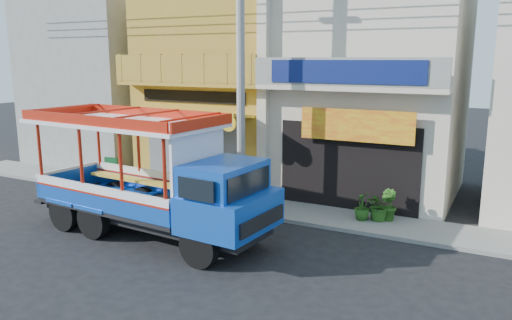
{
  "coord_description": "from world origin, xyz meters",
  "views": [
    {
      "loc": [
        6.66,
        -10.34,
        4.94
      ],
      "look_at": [
        -0.05,
        2.5,
        1.99
      ],
      "focal_mm": 35.0,
      "sensor_mm": 36.0,
      "label": 1
    }
  ],
  "objects_px": {
    "green_sign": "(112,170)",
    "potted_plant_b": "(388,205)",
    "songthaew_truck": "(163,181)",
    "potted_plant_a": "(380,205)",
    "potted_plant_c": "(362,206)",
    "utility_pole": "(245,55)"
  },
  "relations": [
    {
      "from": "utility_pole",
      "to": "songthaew_truck",
      "type": "relative_size",
      "value": 3.66
    },
    {
      "from": "songthaew_truck",
      "to": "potted_plant_a",
      "type": "xyz_separation_m",
      "value": [
        4.93,
        4.07,
        -1.1
      ]
    },
    {
      "from": "potted_plant_a",
      "to": "potted_plant_c",
      "type": "bearing_deg",
      "value": 151.56
    },
    {
      "from": "utility_pole",
      "to": "green_sign",
      "type": "relative_size",
      "value": 30.58
    },
    {
      "from": "green_sign",
      "to": "potted_plant_c",
      "type": "xyz_separation_m",
      "value": [
        10.42,
        -0.36,
        0.04
      ]
    },
    {
      "from": "utility_pole",
      "to": "potted_plant_c",
      "type": "height_order",
      "value": "utility_pole"
    },
    {
      "from": "utility_pole",
      "to": "potted_plant_a",
      "type": "relative_size",
      "value": 30.04
    },
    {
      "from": "potted_plant_c",
      "to": "songthaew_truck",
      "type": "bearing_deg",
      "value": -42.87
    },
    {
      "from": "green_sign",
      "to": "potted_plant_a",
      "type": "relative_size",
      "value": 0.98
    },
    {
      "from": "songthaew_truck",
      "to": "potted_plant_a",
      "type": "relative_size",
      "value": 8.2
    },
    {
      "from": "songthaew_truck",
      "to": "potted_plant_a",
      "type": "bearing_deg",
      "value": 39.54
    },
    {
      "from": "green_sign",
      "to": "potted_plant_b",
      "type": "distance_m",
      "value": 11.13
    },
    {
      "from": "potted_plant_b",
      "to": "potted_plant_c",
      "type": "height_order",
      "value": "potted_plant_b"
    },
    {
      "from": "utility_pole",
      "to": "potted_plant_b",
      "type": "relative_size",
      "value": 29.57
    },
    {
      "from": "songthaew_truck",
      "to": "green_sign",
      "type": "xyz_separation_m",
      "value": [
        -5.96,
        4.22,
        -1.18
      ]
    },
    {
      "from": "potted_plant_b",
      "to": "potted_plant_a",
      "type": "bearing_deg",
      "value": 72.37
    },
    {
      "from": "utility_pole",
      "to": "songthaew_truck",
      "type": "bearing_deg",
      "value": -104.6
    },
    {
      "from": "utility_pole",
      "to": "songthaew_truck",
      "type": "height_order",
      "value": "utility_pole"
    },
    {
      "from": "green_sign",
      "to": "potted_plant_c",
      "type": "relative_size",
      "value": 1.07
    },
    {
      "from": "songthaew_truck",
      "to": "potted_plant_c",
      "type": "xyz_separation_m",
      "value": [
        4.46,
        3.86,
        -1.13
      ]
    },
    {
      "from": "utility_pole",
      "to": "potted_plant_b",
      "type": "xyz_separation_m",
      "value": [
        4.35,
        1.08,
        -4.44
      ]
    },
    {
      "from": "utility_pole",
      "to": "songthaew_truck",
      "type": "distance_m",
      "value": 4.66
    }
  ]
}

